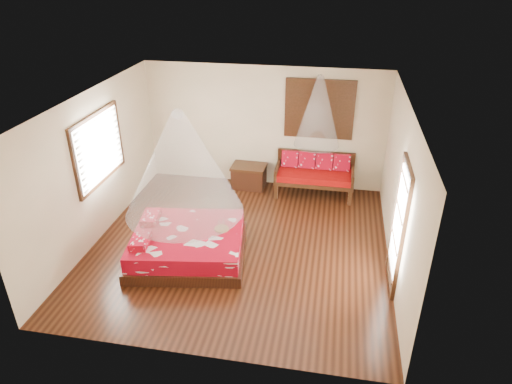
% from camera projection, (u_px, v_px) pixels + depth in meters
% --- Properties ---
extents(room, '(5.54, 5.54, 2.84)m').
position_uv_depth(room, '(239.00, 179.00, 8.04)').
color(room, black).
rests_on(room, ground).
extents(bed, '(2.27, 2.11, 0.63)m').
position_uv_depth(bed, '(187.00, 244.00, 8.26)').
color(bed, black).
rests_on(bed, floor).
extents(daybed, '(1.76, 0.78, 0.94)m').
position_uv_depth(daybed, '(315.00, 173.00, 10.33)').
color(daybed, black).
rests_on(daybed, floor).
extents(storage_chest, '(0.81, 0.60, 0.54)m').
position_uv_depth(storage_chest, '(249.00, 176.00, 10.75)').
color(storage_chest, black).
rests_on(storage_chest, floor).
extents(shutter_panel, '(1.52, 0.06, 1.32)m').
position_uv_depth(shutter_panel, '(319.00, 109.00, 9.98)').
color(shutter_panel, black).
rests_on(shutter_panel, wall_back).
extents(window_left, '(0.10, 1.74, 1.34)m').
position_uv_depth(window_left, '(99.00, 148.00, 8.51)').
color(window_left, black).
rests_on(window_left, wall_left).
extents(glazed_door, '(0.08, 1.02, 2.16)m').
position_uv_depth(glazed_door, '(398.00, 227.00, 7.24)').
color(glazed_door, black).
rests_on(glazed_door, floor).
extents(wine_tray, '(0.26, 0.26, 0.21)m').
position_uv_depth(wine_tray, '(221.00, 227.00, 8.21)').
color(wine_tray, brown).
rests_on(wine_tray, bed).
extents(mosquito_net_main, '(2.03, 2.03, 1.80)m').
position_uv_depth(mosquito_net_main, '(182.00, 163.00, 7.52)').
color(mosquito_net_main, white).
rests_on(mosquito_net_main, ceiling).
extents(mosquito_net_daybed, '(0.97, 0.97, 1.50)m').
position_uv_depth(mosquito_net_daybed, '(318.00, 111.00, 9.53)').
color(mosquito_net_daybed, white).
rests_on(mosquito_net_daybed, ceiling).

